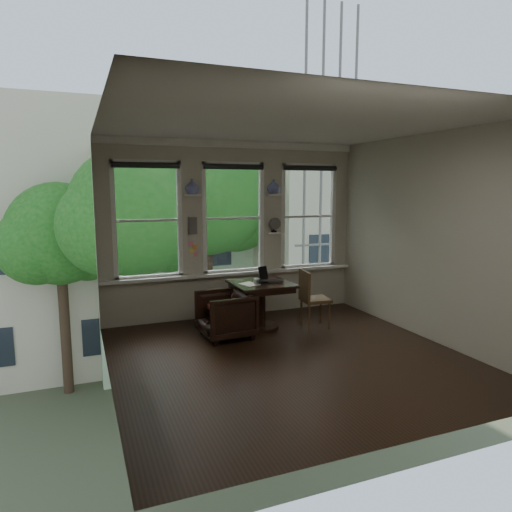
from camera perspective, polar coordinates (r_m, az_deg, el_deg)
name	(u,v)px	position (r m, az deg, el deg)	size (l,w,h in m)	color
ground	(288,357)	(6.19, 4.02, -12.47)	(4.50, 4.50, 0.00)	black
ceiling	(291,123)	(5.84, 4.34, 16.21)	(4.50, 4.50, 0.00)	silver
wall_back	(233,230)	(7.91, -2.92, 3.29)	(4.50, 4.50, 0.00)	#BEB7A2
wall_front	(408,276)	(3.95, 18.47, -2.34)	(4.50, 4.50, 0.00)	#BEB7A2
wall_left	(104,254)	(5.27, -18.47, 0.27)	(4.50, 4.50, 0.00)	#BEB7A2
wall_right	(429,238)	(7.10, 20.79, 2.16)	(4.50, 4.50, 0.00)	#BEB7A2
window_left	(147,220)	(7.55, -13.44, 4.35)	(1.10, 0.12, 1.90)	white
window_center	(233,218)	(7.89, -2.93, 4.74)	(1.10, 0.12, 1.90)	white
window_right	(307,216)	(8.46, 6.45, 4.94)	(1.10, 0.12, 1.90)	white
shelf_left	(192,195)	(7.58, -7.96, 7.54)	(0.26, 0.16, 0.03)	white
shelf_right	(274,195)	(8.04, 2.22, 7.66)	(0.26, 0.16, 0.03)	white
intercom	(193,226)	(7.63, -7.93, 3.79)	(0.14, 0.06, 0.28)	#59544F
sticky_notes	(193,247)	(7.67, -7.89, 1.18)	(0.16, 0.01, 0.24)	pink
desk_fan	(274,227)	(8.05, 2.26, 3.60)	(0.20, 0.20, 0.24)	#59544F
vase_left	(192,187)	(7.58, -7.98, 8.59)	(0.24, 0.24, 0.25)	silver
vase_right	(274,187)	(8.04, 2.23, 8.65)	(0.24, 0.24, 0.25)	silver
table	(261,306)	(7.24, 0.64, -6.23)	(0.90, 0.90, 0.75)	black
armchair_left	(226,315)	(6.85, -3.82, -7.33)	(0.74, 0.77, 0.70)	black
cushion_red	(226,308)	(6.82, -3.83, -6.51)	(0.45, 0.45, 0.06)	maroon
side_chair_right	(315,299)	(7.37, 7.43, -5.35)	(0.42, 0.42, 0.92)	#422C17
laptop	(272,282)	(7.12, 1.95, -3.27)	(0.36, 0.23, 0.03)	black
mug	(256,282)	(6.98, 0.04, -3.23)	(0.10, 0.10, 0.09)	white
drinking_glass	(257,281)	(7.00, 0.17, -3.21)	(0.12, 0.12, 0.09)	white
tablet	(263,273)	(7.33, 0.92, -2.16)	(0.16, 0.02, 0.22)	black
papers	(249,284)	(7.02, -0.83, -3.53)	(0.22, 0.30, 0.00)	silver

